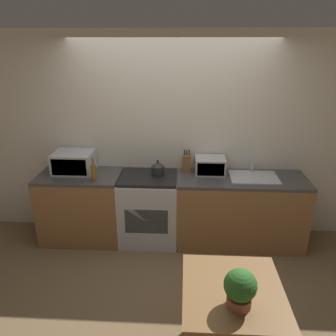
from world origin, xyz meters
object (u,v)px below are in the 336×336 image
Objects in this scene: stove_range at (149,208)px; kettle at (158,169)px; microwave at (74,162)px; toaster_oven at (210,166)px; bottle at (94,172)px; dining_table at (232,301)px.

stove_range is 0.55m from kettle.
stove_range is 1.12m from microwave.
toaster_oven is (0.77, 0.14, 0.55)m from stove_range.
microwave is 1.71× the size of bottle.
kettle is at bearing 110.85° from dining_table.
bottle reaches higher than dining_table.
microwave is at bearing 177.45° from kettle.
kettle is 0.53× the size of toaster_oven.
dining_table is (1.45, -1.62, -0.35)m from bottle.
stove_range is 1.99m from dining_table.
bottle is (0.33, -0.28, -0.02)m from microwave.
dining_table is at bearing -65.53° from stove_range.
microwave is at bearing 174.53° from stove_range.
dining_table is (1.77, -1.89, -0.37)m from microwave.
toaster_oven is 0.47× the size of dining_table.
stove_range is 2.41× the size of toaster_oven.
bottle is 0.77× the size of toaster_oven.
stove_range is 0.96m from toaster_oven.
toaster_oven is (1.72, 0.05, -0.03)m from microwave.
bottle is at bearing -162.99° from kettle.
bottle reaches higher than kettle.
dining_table is at bearing -46.86° from microwave.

